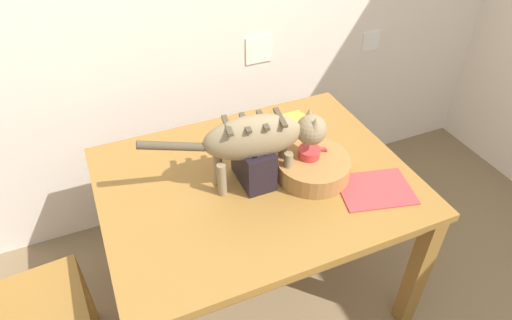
{
  "coord_description": "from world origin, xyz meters",
  "views": [
    {
      "loc": [
        -0.47,
        -0.14,
        1.95
      ],
      "look_at": [
        0.07,
        1.13,
        0.83
      ],
      "focal_mm": 31.44,
      "sensor_mm": 36.0,
      "label": 1
    }
  ],
  "objects": [
    {
      "name": "coffee_mug",
      "position": [
        0.29,
        1.09,
        0.81
      ],
      "size": [
        0.13,
        0.09,
        0.09
      ],
      "color": "red",
      "rests_on": "saucer_bowl"
    },
    {
      "name": "saucer_bowl",
      "position": [
        0.29,
        1.09,
        0.75
      ],
      "size": [
        0.21,
        0.21,
        0.04
      ],
      "primitive_type": "cylinder",
      "color": "teal",
      "rests_on": "dining_table"
    },
    {
      "name": "wicker_basket",
      "position": [
        0.3,
        1.07,
        0.78
      ],
      "size": [
        0.3,
        0.3,
        0.08
      ],
      "color": "#9E6A37",
      "rests_on": "dining_table"
    },
    {
      "name": "dining_table",
      "position": [
        0.07,
        1.13,
        0.65
      ],
      "size": [
        1.26,
        0.98,
        0.73
      ],
      "color": "olive",
      "rests_on": "ground_plane"
    },
    {
      "name": "book_stack",
      "position": [
        0.36,
        1.37,
        0.77
      ],
      "size": [
        0.18,
        0.13,
        0.07
      ],
      "color": "#3789BE",
      "rests_on": "dining_table"
    },
    {
      "name": "cat",
      "position": [
        0.09,
        1.12,
        0.95
      ],
      "size": [
        0.72,
        0.19,
        0.32
      ],
      "rotation": [
        0.0,
        0.0,
        -1.71
      ],
      "color": "#867051",
      "rests_on": "dining_table"
    },
    {
      "name": "toaster",
      "position": [
        0.06,
        1.14,
        0.82
      ],
      "size": [
        0.12,
        0.2,
        0.18
      ],
      "color": "black",
      "rests_on": "dining_table"
    },
    {
      "name": "magazine",
      "position": [
        0.49,
        0.88,
        0.73
      ],
      "size": [
        0.33,
        0.28,
        0.01
      ],
      "primitive_type": "cube",
      "rotation": [
        0.0,
        0.0,
        -0.24
      ],
      "color": "#D3383A",
      "rests_on": "dining_table"
    },
    {
      "name": "wooden_chair_far",
      "position": [
        -0.94,
        1.07,
        0.45
      ],
      "size": [
        0.45,
        0.45,
        0.92
      ],
      "rotation": [
        0.0,
        0.0,
        -1.5
      ],
      "color": "olive",
      "rests_on": "ground_plane"
    }
  ]
}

